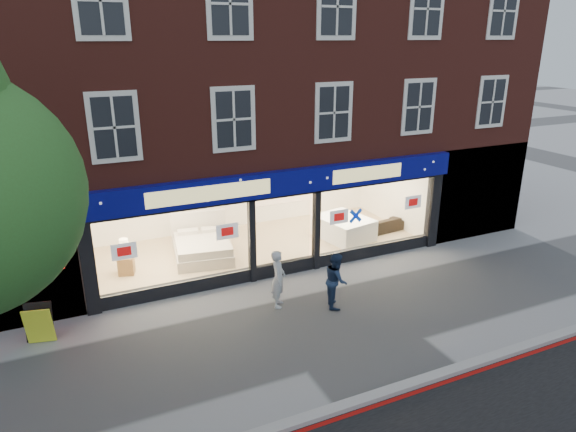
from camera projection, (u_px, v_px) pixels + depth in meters
ground at (335, 321)px, 13.04m from camera, size 120.00×120.00×0.00m
kerb_line at (410, 394)px, 10.38m from camera, size 60.00×0.10×0.01m
kerb_stone at (405, 386)px, 10.53m from camera, size 60.00×0.25×0.12m
showroom_floor at (259, 247)px, 17.52m from camera, size 11.00×4.50×0.10m
building at (235, 42)px, 16.77m from camera, size 19.00×8.26×10.30m
display_bed at (202, 246)px, 16.54m from camera, size 2.10×2.42×1.23m
bedside_table at (126, 265)px, 15.36m from camera, size 0.55×0.55×0.55m
mattress_stack at (344, 228)px, 18.08m from camera, size 1.83×2.14×0.74m
sofa at (382, 225)px, 18.72m from camera, size 1.77×0.85×0.50m
a_board at (39, 324)px, 12.01m from camera, size 0.71×0.54×0.97m
pedestrian_grey at (278, 278)px, 13.57m from camera, size 0.61×0.69×1.59m
pedestrian_blue at (336, 280)px, 13.58m from camera, size 0.80×0.89×1.52m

